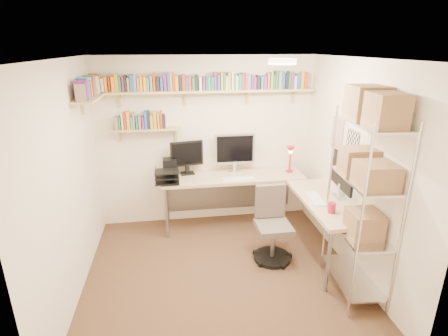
% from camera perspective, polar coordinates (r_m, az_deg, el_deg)
% --- Properties ---
extents(ground, '(3.20, 3.20, 0.00)m').
position_cam_1_polar(ground, '(4.44, -0.52, -16.77)').
color(ground, '#40231B').
rests_on(ground, ground).
extents(room_shell, '(3.24, 3.04, 2.52)m').
position_cam_1_polar(room_shell, '(3.75, -0.52, 2.74)').
color(room_shell, beige).
rests_on(room_shell, ground).
extents(wall_shelves, '(3.12, 1.09, 0.80)m').
position_cam_1_polar(wall_shelves, '(4.89, -7.58, 12.24)').
color(wall_shelves, tan).
rests_on(wall_shelves, ground).
extents(corner_desk, '(2.49, 2.10, 1.40)m').
position_cam_1_polar(corner_desk, '(4.95, 3.66, -2.24)').
color(corner_desk, tan).
rests_on(corner_desk, ground).
extents(office_chair, '(0.50, 0.52, 0.96)m').
position_cam_1_polar(office_chair, '(4.56, 7.87, -9.88)').
color(office_chair, black).
rests_on(office_chair, ground).
extents(wire_rack, '(0.50, 0.91, 2.25)m').
position_cam_1_polar(wire_rack, '(3.76, 22.53, 1.14)').
color(wire_rack, silver).
rests_on(wire_rack, ground).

